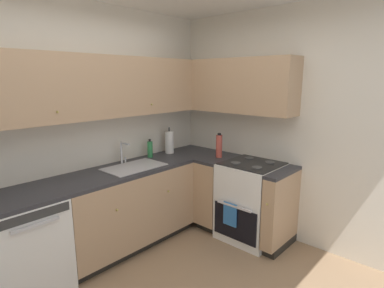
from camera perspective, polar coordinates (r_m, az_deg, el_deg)
name	(u,v)px	position (r m, az deg, el deg)	size (l,w,h in m)	color
wall_back	(70,132)	(3.39, -21.59, 2.01)	(3.68, 0.05, 2.61)	silver
wall_right	(297,128)	(3.60, 18.74, 2.76)	(0.05, 3.24, 2.61)	silver
dishwasher	(25,247)	(3.14, -28.40, -16.27)	(0.60, 0.63, 0.86)	white
lower_cabinets_back	(127,208)	(3.57, -11.85, -11.51)	(1.52, 0.62, 0.86)	tan
countertop_back	(125,170)	(3.42, -12.18, -4.70)	(2.73, 0.60, 0.04)	#2D2D33
lower_cabinets_right	(237,198)	(3.80, 8.31, -9.88)	(0.62, 1.07, 0.86)	tan
countertop_right	(238,163)	(3.66, 8.50, -3.44)	(0.60, 1.07, 0.03)	#2D2D33
oven_range	(251,200)	(3.72, 10.84, -10.15)	(0.68, 0.62, 1.04)	white
upper_cabinets_back	(100,87)	(3.31, -16.59, 10.03)	(2.41, 0.34, 0.62)	tan
upper_cabinets_right	(231,86)	(3.78, 7.18, 10.62)	(0.32, 1.60, 0.62)	tan
sink	(134,171)	(3.46, -10.55, -4.84)	(0.64, 0.40, 0.10)	#B7B7BC
faucet	(123,151)	(3.57, -12.65, -1.24)	(0.07, 0.16, 0.25)	silver
soap_bottle	(150,149)	(3.82, -7.74, -0.93)	(0.06, 0.06, 0.23)	#338C4C
paper_towel_roll	(169,142)	(3.99, -4.19, 0.34)	(0.11, 0.11, 0.34)	white
oil_bottle	(219,146)	(3.78, 5.00, -0.36)	(0.08, 0.08, 0.30)	#BF4C3F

